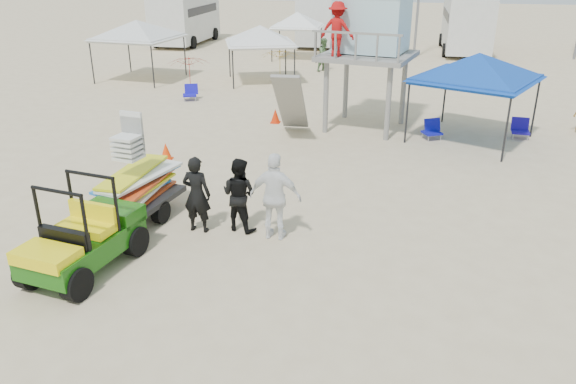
% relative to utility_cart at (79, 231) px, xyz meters
% --- Properties ---
extents(ground, '(140.00, 140.00, 0.00)m').
position_rel_utility_cart_xyz_m(ground, '(3.09, -1.52, -0.83)').
color(ground, beige).
rests_on(ground, ground).
extents(utility_cart, '(1.54, 2.50, 1.77)m').
position_rel_utility_cart_xyz_m(utility_cart, '(0.00, 0.00, 0.00)').
color(utility_cart, '#17580D').
rests_on(utility_cart, ground).
extents(surf_trailer, '(1.62, 2.53, 2.14)m').
position_rel_utility_cart_xyz_m(surf_trailer, '(0.00, 2.33, 0.05)').
color(surf_trailer, black).
rests_on(surf_trailer, ground).
extents(man_left, '(0.63, 0.43, 1.68)m').
position_rel_utility_cart_xyz_m(man_left, '(1.52, 2.03, 0.01)').
color(man_left, black).
rests_on(man_left, ground).
extents(man_mid, '(0.92, 0.81, 1.61)m').
position_rel_utility_cart_xyz_m(man_mid, '(2.37, 2.28, -0.02)').
color(man_mid, black).
rests_on(man_mid, ground).
extents(man_right, '(1.12, 0.52, 1.86)m').
position_rel_utility_cart_xyz_m(man_right, '(3.22, 2.03, 0.10)').
color(man_right, white).
rests_on(man_right, ground).
extents(lifeguard_tower, '(3.38, 3.38, 4.55)m').
position_rel_utility_cart_xyz_m(lifeguard_tower, '(4.31, 10.74, 2.56)').
color(lifeguard_tower, gray).
rests_on(lifeguard_tower, ground).
extents(canopy_blue, '(4.25, 4.25, 3.15)m').
position_rel_utility_cart_xyz_m(canopy_blue, '(7.81, 9.94, 1.78)').
color(canopy_blue, black).
rests_on(canopy_blue, ground).
extents(canopy_white_a, '(3.73, 3.73, 2.97)m').
position_rel_utility_cart_xyz_m(canopy_white_a, '(-0.96, 17.37, 1.59)').
color(canopy_white_a, black).
rests_on(canopy_white_a, ground).
extents(canopy_white_b, '(3.58, 3.58, 3.15)m').
position_rel_utility_cart_xyz_m(canopy_white_b, '(-6.69, 16.73, 1.77)').
color(canopy_white_b, black).
rests_on(canopy_white_b, ground).
extents(canopy_white_c, '(2.74, 2.74, 2.98)m').
position_rel_utility_cart_xyz_m(canopy_white_c, '(-0.50, 24.02, 1.60)').
color(canopy_white_c, black).
rests_on(canopy_white_c, ground).
extents(umbrella_a, '(1.83, 1.87, 1.60)m').
position_rel_utility_cart_xyz_m(umbrella_a, '(-3.29, 14.28, -0.03)').
color(umbrella_a, '#A81711').
rests_on(umbrella_a, ground).
extents(umbrella_b, '(2.36, 2.37, 1.59)m').
position_rel_utility_cart_xyz_m(umbrella_b, '(0.06, 16.95, -0.03)').
color(umbrella_b, gold).
rests_on(umbrella_b, ground).
extents(cone_near, '(0.34, 0.34, 0.50)m').
position_rel_utility_cart_xyz_m(cone_near, '(1.26, 10.62, -0.58)').
color(cone_near, red).
rests_on(cone_near, ground).
extents(cone_far, '(0.34, 0.34, 0.50)m').
position_rel_utility_cart_xyz_m(cone_far, '(-0.98, 6.18, -0.58)').
color(cone_far, '#FF3C08').
rests_on(cone_far, ground).
extents(beach_chair_a, '(0.68, 0.75, 0.64)m').
position_rel_utility_cart_xyz_m(beach_chair_a, '(-2.91, 13.27, -0.51)').
color(beach_chair_a, '#1510B6').
rests_on(beach_chair_a, ground).
extents(beach_chair_b, '(0.71, 0.79, 0.64)m').
position_rel_utility_cart_xyz_m(beach_chair_b, '(6.63, 9.83, -0.51)').
color(beach_chair_b, '#0E11A2').
rests_on(beach_chair_b, ground).
extents(beach_chair_c, '(0.58, 0.62, 0.64)m').
position_rel_utility_cart_xyz_m(beach_chair_c, '(9.44, 10.51, -0.51)').
color(beach_chair_c, '#1A0D95').
rests_on(beach_chair_c, ground).
extents(rv_far_left, '(2.64, 6.80, 3.25)m').
position_rel_utility_cart_xyz_m(rv_far_left, '(-8.91, 28.48, 0.97)').
color(rv_far_left, silver).
rests_on(rv_far_left, ground).
extents(rv_mid_left, '(2.65, 6.50, 3.25)m').
position_rel_utility_cart_xyz_m(rv_mid_left, '(0.09, 29.98, 0.97)').
color(rv_mid_left, silver).
rests_on(rv_mid_left, ground).
extents(rv_mid_right, '(2.64, 7.00, 3.25)m').
position_rel_utility_cart_xyz_m(rv_mid_right, '(9.09, 28.48, 0.97)').
color(rv_mid_right, silver).
rests_on(rv_mid_right, ground).
extents(distant_beachgoers, '(10.98, 9.76, 1.66)m').
position_rel_utility_cart_xyz_m(distant_beachgoers, '(5.81, 16.77, -0.02)').
color(distant_beachgoers, '#537647').
rests_on(distant_beachgoers, ground).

